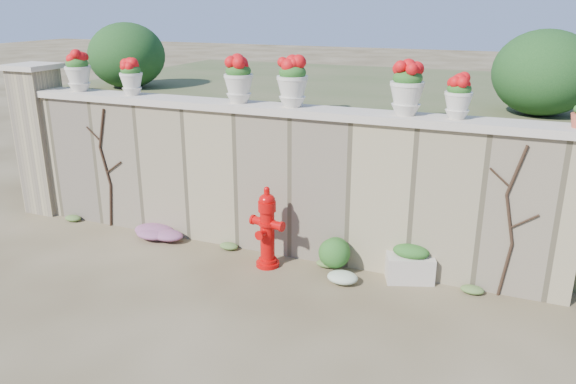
% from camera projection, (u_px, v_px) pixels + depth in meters
% --- Properties ---
extents(ground, '(80.00, 80.00, 0.00)m').
position_uv_depth(ground, '(206.00, 304.00, 6.68)').
color(ground, '#473A23').
rests_on(ground, ground).
extents(stone_wall, '(8.00, 0.40, 2.00)m').
position_uv_depth(stone_wall, '(268.00, 182.00, 7.94)').
color(stone_wall, '#958763').
rests_on(stone_wall, ground).
extents(wall_cap, '(8.10, 0.52, 0.10)m').
position_uv_depth(wall_cap, '(267.00, 108.00, 7.60)').
color(wall_cap, beige).
rests_on(wall_cap, stone_wall).
extents(gate_pillar, '(0.72, 0.72, 2.48)m').
position_uv_depth(gate_pillar, '(42.00, 139.00, 9.37)').
color(gate_pillar, '#958763').
rests_on(gate_pillar, ground).
extents(raised_fill, '(9.00, 6.00, 2.00)m').
position_uv_depth(raised_fill, '(337.00, 135.00, 10.74)').
color(raised_fill, '#384C23').
rests_on(raised_fill, ground).
extents(back_shrub_left, '(1.30, 1.30, 1.10)m').
position_uv_depth(back_shrub_left, '(127.00, 55.00, 9.66)').
color(back_shrub_left, '#143814').
rests_on(back_shrub_left, raised_fill).
extents(back_shrub_right, '(1.30, 1.30, 1.10)m').
position_uv_depth(back_shrub_right, '(544.00, 73.00, 7.25)').
color(back_shrub_right, '#143814').
rests_on(back_shrub_right, raised_fill).
extents(vine_left, '(0.60, 0.04, 1.91)m').
position_uv_depth(vine_left, '(106.00, 167.00, 8.72)').
color(vine_left, black).
rests_on(vine_left, ground).
extents(vine_right, '(0.60, 0.04, 1.91)m').
position_uv_depth(vine_right, '(510.00, 220.00, 6.57)').
color(vine_right, black).
rests_on(vine_right, ground).
extents(fire_hydrant, '(0.49, 0.35, 1.13)m').
position_uv_depth(fire_hydrant, '(267.00, 227.00, 7.49)').
color(fire_hydrant, '#C00707').
rests_on(fire_hydrant, ground).
extents(planter_box, '(0.68, 0.53, 0.49)m').
position_uv_depth(planter_box, '(410.00, 264.00, 7.20)').
color(planter_box, beige).
rests_on(planter_box, ground).
extents(green_shrub, '(0.69, 0.62, 0.65)m').
position_uv_depth(green_shrub, '(329.00, 248.00, 7.43)').
color(green_shrub, '#1E5119').
rests_on(green_shrub, ground).
extents(magenta_clump, '(0.84, 0.56, 0.22)m').
position_uv_depth(magenta_clump, '(159.00, 233.00, 8.48)').
color(magenta_clump, '#BE26AA').
rests_on(magenta_clump, ground).
extents(white_flowers, '(0.50, 0.40, 0.18)m').
position_uv_depth(white_flowers, '(345.00, 277.00, 7.16)').
color(white_flowers, white).
rests_on(white_flowers, ground).
extents(urn_pot_0, '(0.39, 0.39, 0.61)m').
position_uv_depth(urn_pot_0, '(78.00, 71.00, 8.66)').
color(urn_pot_0, beige).
rests_on(urn_pot_0, wall_cap).
extents(urn_pot_1, '(0.34, 0.34, 0.53)m').
position_uv_depth(urn_pot_1, '(131.00, 77.00, 8.31)').
color(urn_pot_1, beige).
rests_on(urn_pot_1, wall_cap).
extents(urn_pot_2, '(0.40, 0.40, 0.63)m').
position_uv_depth(urn_pot_2, '(239.00, 80.00, 7.64)').
color(urn_pot_2, beige).
rests_on(urn_pot_2, wall_cap).
extents(urn_pot_3, '(0.41, 0.41, 0.65)m').
position_uv_depth(urn_pot_3, '(292.00, 82.00, 7.35)').
color(urn_pot_3, beige).
rests_on(urn_pot_3, wall_cap).
extents(urn_pot_4, '(0.42, 0.42, 0.65)m').
position_uv_depth(urn_pot_4, '(407.00, 89.00, 6.80)').
color(urn_pot_4, beige).
rests_on(urn_pot_4, wall_cap).
extents(urn_pot_5, '(0.33, 0.33, 0.51)m').
position_uv_depth(urn_pot_5, '(458.00, 97.00, 6.60)').
color(urn_pot_5, beige).
rests_on(urn_pot_5, wall_cap).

